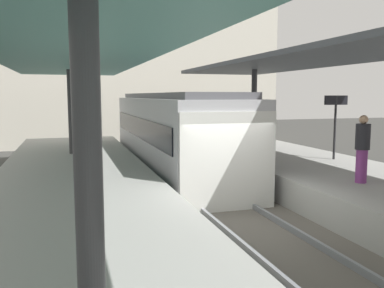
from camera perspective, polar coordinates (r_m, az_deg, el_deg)
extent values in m
plane|color=#383835|center=(9.75, 7.99, -12.43)|extent=(80.00, 80.00, 0.00)
cube|color=#9E9E99|center=(8.75, -15.61, -11.45)|extent=(4.40, 28.00, 1.00)
cube|color=#9E9E99|center=(11.69, 25.29, -7.22)|extent=(4.40, 28.00, 1.00)
cube|color=#59544C|center=(9.72, 8.00, -11.88)|extent=(3.20, 28.00, 0.20)
cube|color=slate|center=(9.39, 3.96, -11.40)|extent=(0.08, 28.00, 0.14)
cube|color=slate|center=(9.98, 11.82, -10.43)|extent=(0.08, 28.00, 0.14)
cube|color=#ADADB2|center=(15.97, -2.74, 1.24)|extent=(2.70, 11.56, 2.90)
cube|color=silver|center=(10.51, 5.19, -2.54)|extent=(2.65, 0.08, 2.60)
cube|color=black|center=(15.66, -7.62, 2.36)|extent=(0.04, 10.64, 0.76)
cube|color=black|center=(16.34, 1.91, 2.60)|extent=(0.04, 10.64, 0.76)
cube|color=#515156|center=(15.90, -2.78, 6.80)|extent=(2.16, 10.99, 0.20)
cylinder|color=#333335|center=(3.48, -14.39, -3.66)|extent=(0.24, 0.24, 3.18)
cylinder|color=#333335|center=(16.03, -16.64, 4.34)|extent=(0.24, 0.24, 3.18)
cube|color=slate|center=(9.78, -16.58, 12.72)|extent=(4.18, 21.00, 0.16)
cylinder|color=#333335|center=(17.80, 8.70, 4.99)|extent=(0.24, 0.24, 3.32)
cube|color=#3D4247|center=(12.49, 21.81, 11.82)|extent=(4.18, 21.00, 0.16)
cylinder|color=#262628|center=(14.85, 19.47, 2.17)|extent=(0.08, 0.08, 2.20)
cube|color=black|center=(14.81, 19.62, 5.84)|extent=(0.90, 0.06, 0.32)
cylinder|color=#7A337A|center=(11.16, 22.74, -2.89)|extent=(0.28, 0.28, 0.85)
cylinder|color=#232328|center=(11.06, 22.92, 0.95)|extent=(0.36, 0.36, 0.65)
sphere|color=tan|center=(11.03, 23.02, 3.20)|extent=(0.22, 0.22, 0.22)
cube|color=beige|center=(28.83, -7.44, 11.35)|extent=(18.00, 6.00, 11.00)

